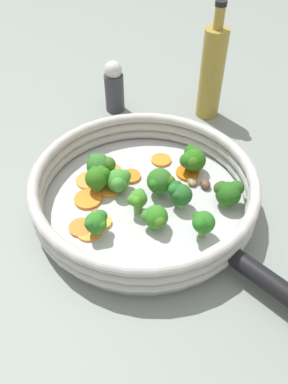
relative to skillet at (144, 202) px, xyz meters
The scene contains 31 objects.
ground_plane 0.01m from the skillet, ahead, with size 4.00×4.00×0.00m, color gray.
skillet is the anchor object (origin of this frame).
skillet_rim_wall 0.04m from the skillet, ahead, with size 0.37×0.37×0.06m.
skillet_rivet_left 0.17m from the skillet, 133.91° to the right, with size 0.01×0.01×0.01m, color #B1B9B4.
skillet_rivet_right 0.17m from the skillet, 101.31° to the right, with size 0.01×0.01×0.01m, color #B5B5B5.
carrot_slice_0 0.09m from the skillet, 62.88° to the left, with size 0.05×0.05×0.01m, color orange.
carrot_slice_1 0.06m from the skillet, 90.31° to the left, with size 0.04×0.04×0.01m, color orange.
carrot_slice_2 0.11m from the skillet, 149.03° to the left, with size 0.04×0.04×0.00m, color orange.
carrot_slice_3 0.12m from the skillet, 142.05° to the left, with size 0.04×0.04×0.00m, color orange.
carrot_slice_4 0.09m from the skillet, 110.79° to the left, with size 0.05×0.05×0.01m, color orange.
carrot_slice_5 0.09m from the skillet, 148.78° to the left, with size 0.03×0.03×0.01m, color #F59D31.
carrot_slice_6 0.06m from the skillet, 42.14° to the left, with size 0.04×0.04×0.01m, color orange.
carrot_slice_7 0.10m from the skillet, 33.48° to the right, with size 0.04×0.04×0.01m, color orange.
carrot_slice_8 0.10m from the skillet, ahead, with size 0.04×0.04×0.01m, color orange.
carrot_slice_9 0.11m from the skillet, 84.01° to the left, with size 0.04×0.04×0.00m, color orange.
broccoli_floret_0 0.05m from the skillet, 50.12° to the right, with size 0.05×0.05×0.05m.
broccoli_floret_1 0.05m from the skillet, 85.46° to the left, with size 0.05×0.04×0.04m.
broccoli_floret_2 0.14m from the skillet, 77.45° to the right, with size 0.04×0.05×0.05m.
broccoli_floret_3 0.12m from the skillet, 115.10° to the right, with size 0.04×0.04×0.05m.
broccoli_floret_4 0.09m from the skillet, 93.70° to the left, with size 0.04×0.04×0.05m.
broccoli_floret_5 0.11m from the skillet, 155.96° to the left, with size 0.04×0.04×0.04m.
broccoli_floret_6 0.05m from the skillet, behind, with size 0.04×0.03×0.04m.
broccoli_floret_7 0.10m from the skillet, 75.06° to the left, with size 0.04×0.05×0.05m.
broccoli_floret_8 0.07m from the skillet, 146.94° to the right, with size 0.04×0.04×0.04m.
broccoli_floret_9 0.07m from the skillet, 85.98° to the right, with size 0.04×0.04×0.04m.
broccoli_floret_10 0.11m from the skillet, 33.33° to the right, with size 0.05×0.04×0.05m.
mushroom_piece_0 0.09m from the skillet, 48.14° to the right, with size 0.02×0.02×0.01m, color olive.
mushroom_piece_1 0.09m from the skillet, 137.89° to the left, with size 0.02×0.02×0.01m, color olive.
mushroom_piece_2 0.11m from the skillet, 56.93° to the right, with size 0.02×0.02×0.01m, color brown.
salt_shaker 0.31m from the skillet, 30.12° to the left, with size 0.04×0.04×0.11m.
oil_bottle 0.33m from the skillet, ahead, with size 0.05×0.05×0.24m.
Camera 1 is at (-0.42, -0.14, 0.46)m, focal length 35.00 mm.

